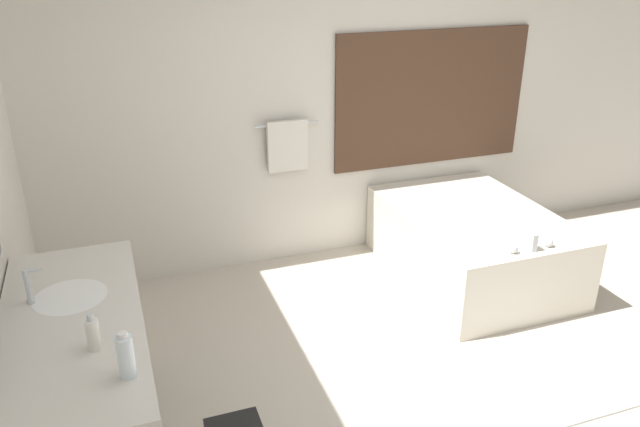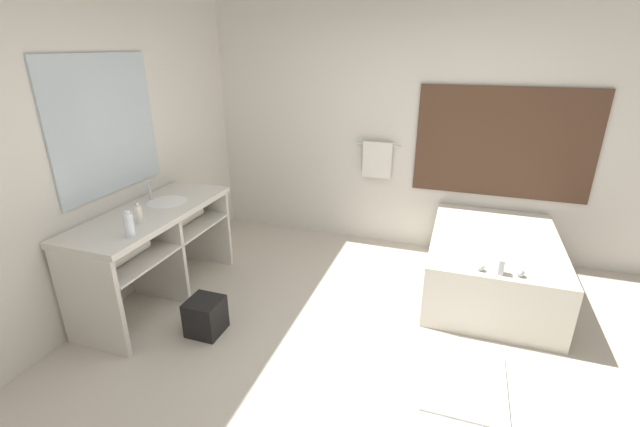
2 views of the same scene
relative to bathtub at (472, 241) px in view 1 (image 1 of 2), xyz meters
The scene contains 8 objects.
ground_plane 1.73m from the bathtub, 123.92° to the right, with size 16.00×16.00×0.00m, color beige.
wall_back_with_blinds 1.61m from the bathtub, 138.57° to the left, with size 7.40×0.13×2.70m.
vanity_counter 3.03m from the bathtub, 159.48° to the right, with size 0.63×1.55×0.86m.
sink_faucet 3.18m from the bathtub, 164.28° to the right, with size 0.09×0.04×0.18m.
bathtub is the anchor object (origin of this frame).
water_bottle_1 3.10m from the bathtub, 149.09° to the right, with size 0.07×0.07×0.20m.
soap_dispenser 3.09m from the bathtub, 154.02° to the right, with size 0.06×0.06×0.17m.
bath_mat 1.34m from the bathtub, 97.78° to the right, with size 0.54×0.71×0.02m.
Camera 1 is at (-1.61, -2.27, 2.42)m, focal length 35.00 mm.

